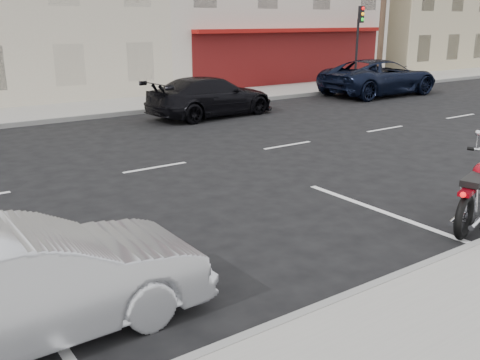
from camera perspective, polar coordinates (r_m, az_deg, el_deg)
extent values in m
plane|color=black|center=(13.54, -1.43, 2.62)|extent=(120.00, 120.00, 0.00)
cylinder|color=black|center=(28.41, 12.33, 13.24)|extent=(0.12, 0.12, 3.20)
cube|color=black|center=(28.27, 12.79, 16.85)|extent=(0.26, 0.18, 0.80)
cylinder|color=beige|center=(27.51, 9.83, 10.55)|extent=(0.20, 0.20, 0.60)
sphere|color=beige|center=(27.48, 9.86, 11.21)|extent=(0.20, 0.20, 0.20)
torus|color=black|center=(9.76, 24.10, -2.35)|extent=(0.74, 0.33, 0.74)
cylinder|color=silver|center=(10.19, 23.74, -2.20)|extent=(1.02, 0.39, 0.09)
imported|color=#B4B7BD|center=(6.11, -21.95, -10.28)|extent=(3.95, 1.42, 1.30)
imported|color=black|center=(25.39, 14.67, 10.56)|extent=(5.82, 2.76, 1.61)
imported|color=black|center=(19.10, -3.10, 8.88)|extent=(4.96, 2.37, 1.40)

